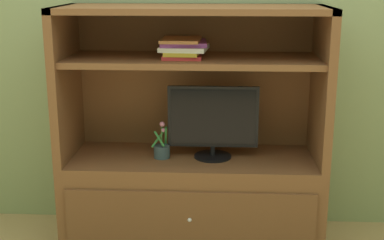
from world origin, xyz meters
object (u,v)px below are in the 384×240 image
tv_monitor (213,121)px  magazine_stack (183,48)px  media_console (192,170)px  potted_plant (162,150)px

tv_monitor → magazine_stack: bearing=178.8°
tv_monitor → media_console: bearing=174.5°
media_console → tv_monitor: size_ratio=2.88×
media_console → potted_plant: (-0.19, -0.04, 0.15)m
media_console → tv_monitor: (0.13, -0.01, 0.33)m
tv_monitor → potted_plant: (-0.31, -0.02, -0.18)m
potted_plant → magazine_stack: bearing=12.0°
media_console → tv_monitor: bearing=-5.5°
media_console → potted_plant: bearing=-169.0°
media_console → magazine_stack: 0.78m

